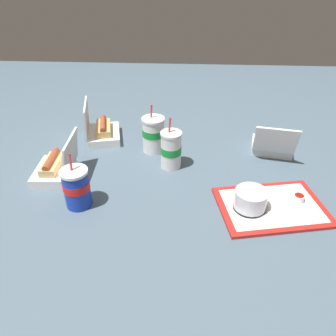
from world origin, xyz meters
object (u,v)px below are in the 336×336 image
object	(u,v)px
clamshell_hotdog_back	(102,131)
soda_cup_front	(171,150)
cake_container	(250,200)
plastic_fork	(283,212)
soda_cup_right	(77,187)
food_tray	(271,207)
ketchup_cup	(299,198)
clamshell_sandwich_left	(272,143)
clamshell_hotdog_right	(55,167)
soda_cup_back	(153,134)

from	to	relation	value
clamshell_hotdog_back	soda_cup_front	size ratio (longest dim) A/B	1.03
cake_container	plastic_fork	distance (m)	0.12
cake_container	soda_cup_right	bearing A→B (deg)	0.05
food_tray	plastic_fork	xyz separation A→B (m)	(-0.03, 0.03, 0.01)
cake_container	clamshell_hotdog_back	size ratio (longest dim) A/B	0.51
food_tray	soda_cup_right	bearing A→B (deg)	1.51
ketchup_cup	clamshell_sandwich_left	bearing A→B (deg)	-86.74
food_tray	ketchup_cup	distance (m)	0.11
food_tray	clamshell_hotdog_right	xyz separation A→B (m)	(0.83, -0.15, 0.03)
ketchup_cup	soda_cup_front	xyz separation A→B (m)	(0.47, -0.22, 0.05)
plastic_fork	clamshell_hotdog_right	world-z (taller)	clamshell_hotdog_right
cake_container	clamshell_hotdog_right	world-z (taller)	clamshell_hotdog_right
food_tray	soda_cup_back	xyz separation A→B (m)	(0.46, -0.38, 0.08)
clamshell_hotdog_back	soda_cup_front	bearing A→B (deg)	147.13
food_tray	soda_cup_front	size ratio (longest dim) A/B	1.87
ketchup_cup	soda_cup_right	world-z (taller)	soda_cup_right
clamshell_hotdog_back	soda_cup_front	world-z (taller)	soda_cup_front
cake_container	ketchup_cup	bearing A→B (deg)	-164.87
food_tray	cake_container	bearing A→B (deg)	12.19
clamshell_sandwich_left	soda_cup_right	bearing A→B (deg)	28.50
soda_cup_front	food_tray	bearing A→B (deg)	145.57
food_tray	soda_cup_right	distance (m)	0.69
soda_cup_front	plastic_fork	bearing A→B (deg)	144.32
food_tray	cake_container	world-z (taller)	cake_container
soda_cup_front	soda_cup_right	size ratio (longest dim) A/B	1.06
food_tray	cake_container	xyz separation A→B (m)	(0.08, 0.02, 0.04)
cake_container	soda_cup_right	distance (m)	0.61
soda_cup_right	clamshell_hotdog_back	bearing A→B (deg)	-86.89
cake_container	soda_cup_right	xyz separation A→B (m)	(0.61, 0.00, 0.03)
ketchup_cup	soda_cup_front	size ratio (longest dim) A/B	0.18
ketchup_cup	clamshell_sandwich_left	world-z (taller)	clamshell_sandwich_left
plastic_fork	soda_cup_back	size ratio (longest dim) A/B	0.50
cake_container	ketchup_cup	size ratio (longest dim) A/B	2.87
soda_cup_front	soda_cup_right	bearing A→B (deg)	40.56
soda_cup_back	soda_cup_front	world-z (taller)	same
soda_cup_back	soda_cup_right	bearing A→B (deg)	59.83
food_tray	plastic_fork	size ratio (longest dim) A/B	3.75
cake_container	plastic_fork	xyz separation A→B (m)	(-0.11, 0.02, -0.03)
ketchup_cup	soda_cup_right	distance (m)	0.79
plastic_fork	soda_cup_front	size ratio (longest dim) A/B	0.50
soda_cup_back	soda_cup_front	distance (m)	0.15
cake_container	soda_cup_back	distance (m)	0.55
food_tray	clamshell_sandwich_left	xyz separation A→B (m)	(-0.08, -0.40, 0.04)
clamshell_hotdog_right	clamshell_sandwich_left	bearing A→B (deg)	-164.91
ketchup_cup	clamshell_hotdog_right	world-z (taller)	clamshell_hotdog_right
clamshell_sandwich_left	soda_cup_front	xyz separation A→B (m)	(0.45, 0.14, 0.04)
ketchup_cup	soda_cup_back	size ratio (longest dim) A/B	0.18
clamshell_hotdog_back	clamshell_hotdog_right	bearing A→B (deg)	70.34
ketchup_cup	clamshell_hotdog_back	xyz separation A→B (m)	(0.82, -0.44, 0.02)
soda_cup_back	soda_cup_right	distance (m)	0.46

